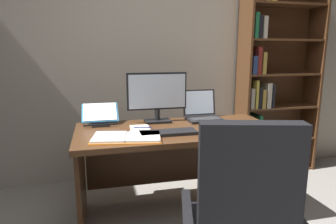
# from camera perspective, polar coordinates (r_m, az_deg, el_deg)

# --- Properties ---
(wall_back) EXTENTS (5.26, 0.12, 2.73)m
(wall_back) POSITION_cam_1_polar(r_m,az_deg,el_deg) (3.22, -0.82, 11.82)
(wall_back) COLOR #A89E8E
(wall_back) RESTS_ON ground
(desk) EXTENTS (1.59, 0.76, 0.75)m
(desk) POSITION_cam_1_polar(r_m,az_deg,el_deg) (2.48, 1.37, -7.36)
(desk) COLOR #4C2D19
(desk) RESTS_ON ground
(bookshelf) EXTENTS (0.90, 0.30, 2.22)m
(bookshelf) POSITION_cam_1_polar(r_m,az_deg,el_deg) (3.48, 19.20, 6.47)
(bookshelf) COLOR #4C2D19
(bookshelf) RESTS_ON ground
(monitor) EXTENTS (0.52, 0.16, 0.43)m
(monitor) POSITION_cam_1_polar(r_m,az_deg,el_deg) (2.52, -2.11, 2.92)
(monitor) COLOR black
(monitor) RESTS_ON desk
(laptop) EXTENTS (0.31, 0.30, 0.26)m
(laptop) POSITION_cam_1_polar(r_m,az_deg,el_deg) (2.67, 6.70, -0.26)
(laptop) COLOR black
(laptop) RESTS_ON desk
(keyboard) EXTENTS (0.42, 0.15, 0.02)m
(keyboard) POSITION_cam_1_polar(r_m,az_deg,el_deg) (2.18, 0.06, -4.00)
(keyboard) COLOR black
(keyboard) RESTS_ON desk
(computer_mouse) EXTENTS (0.06, 0.10, 0.04)m
(computer_mouse) POSITION_cam_1_polar(r_m,az_deg,el_deg) (2.26, 7.48, -3.30)
(computer_mouse) COLOR black
(computer_mouse) RESTS_ON desk
(reading_stand_with_book) EXTENTS (0.30, 0.26, 0.16)m
(reading_stand_with_book) POSITION_cam_1_polar(r_m,az_deg,el_deg) (2.55, -12.97, -0.46)
(reading_stand_with_book) COLOR black
(reading_stand_with_book) RESTS_ON desk
(open_binder) EXTENTS (0.52, 0.35, 0.02)m
(open_binder) POSITION_cam_1_polar(r_m,az_deg,el_deg) (2.08, -7.97, -4.86)
(open_binder) COLOR orange
(open_binder) RESTS_ON desk
(notepad) EXTENTS (0.16, 0.22, 0.01)m
(notepad) POSITION_cam_1_polar(r_m,az_deg,el_deg) (2.33, -5.42, -3.19)
(notepad) COLOR white
(notepad) RESTS_ON desk
(pen) EXTENTS (0.14, 0.04, 0.01)m
(pen) POSITION_cam_1_polar(r_m,az_deg,el_deg) (2.33, -4.93, -2.95)
(pen) COLOR navy
(pen) RESTS_ON notepad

